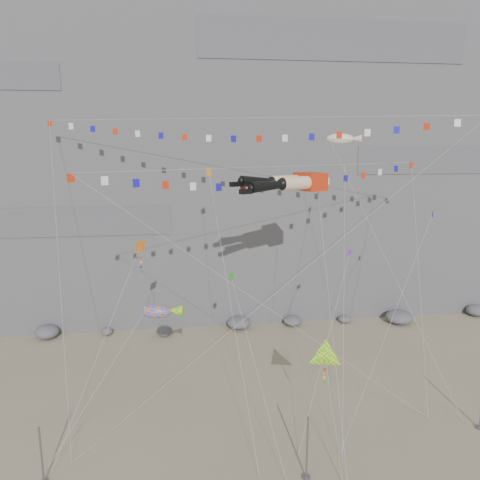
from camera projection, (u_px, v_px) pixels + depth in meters
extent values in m
plane|color=gray|center=(269.00, 417.00, 34.58)|extent=(120.00, 120.00, 0.00)
cube|color=slate|center=(223.00, 102.00, 60.46)|extent=(80.00, 28.00, 50.00)
cylinder|color=slate|center=(41.00, 456.00, 27.49)|extent=(0.12, 0.12, 3.73)
cylinder|color=slate|center=(307.00, 448.00, 27.86)|extent=(0.12, 0.12, 4.12)
cube|color=red|center=(310.00, 181.00, 35.82)|extent=(2.42, 2.74, 1.34)
cylinder|color=#E4B98E|center=(295.00, 183.00, 34.27)|extent=(2.47, 1.81, 0.99)
sphere|color=black|center=(283.00, 184.00, 33.69)|extent=(0.91, 0.91, 0.91)
cone|color=black|center=(267.00, 186.00, 33.03)|extent=(2.81, 1.84, 0.92)
cube|color=black|center=(246.00, 192.00, 32.18)|extent=(0.96, 0.71, 0.33)
cylinder|color=#E4B98E|center=(284.00, 182.00, 35.39)|extent=(2.47, 1.81, 0.99)
sphere|color=black|center=(272.00, 183.00, 34.82)|extent=(0.91, 0.91, 0.91)
cone|color=black|center=(257.00, 182.00, 34.11)|extent=(2.83, 1.84, 0.99)
cube|color=black|center=(236.00, 184.00, 33.22)|extent=(0.96, 0.71, 0.33)
cylinder|color=gray|center=(327.00, 317.00, 31.18)|extent=(0.03, 0.03, 21.39)
cylinder|color=gray|center=(170.00, 268.00, 33.98)|extent=(0.03, 0.03, 28.03)
cube|color=slate|center=(72.00, 463.00, 29.58)|extent=(0.16, 0.16, 0.10)
cylinder|color=gray|center=(352.00, 290.00, 34.90)|extent=(0.03, 0.03, 21.73)
cube|color=slate|center=(428.00, 418.00, 34.38)|extent=(0.16, 0.16, 0.10)
cylinder|color=gray|center=(99.00, 351.00, 31.06)|extent=(0.03, 0.03, 15.28)
cube|color=slate|center=(52.00, 473.00, 28.70)|extent=(0.16, 0.16, 0.10)
cylinder|color=gray|center=(102.00, 390.00, 29.97)|extent=(0.03, 0.03, 11.90)
cube|color=slate|center=(42.00, 476.00, 28.37)|extent=(0.16, 0.16, 0.10)
cylinder|color=gray|center=(334.00, 417.00, 28.86)|extent=(0.03, 0.03, 7.27)
cylinder|color=gray|center=(396.00, 268.00, 37.15)|extent=(0.03, 0.03, 24.21)
cube|color=slate|center=(464.00, 423.00, 33.79)|extent=(0.16, 0.16, 0.10)
cylinder|color=gray|center=(230.00, 302.00, 33.42)|extent=(0.03, 0.03, 23.49)
cylinder|color=gray|center=(326.00, 345.00, 33.36)|extent=(0.03, 0.03, 15.09)
cube|color=slate|center=(298.00, 455.00, 30.33)|extent=(0.16, 0.16, 0.10)
cylinder|color=gray|center=(256.00, 370.00, 31.08)|extent=(0.03, 0.03, 14.22)
cylinder|color=gray|center=(344.00, 294.00, 34.64)|extent=(0.03, 0.03, 22.79)
cube|color=slate|center=(342.00, 463.00, 29.58)|extent=(0.16, 0.16, 0.10)
cylinder|color=gray|center=(391.00, 323.00, 33.68)|extent=(0.03, 0.03, 19.64)
cube|color=slate|center=(339.00, 456.00, 30.19)|extent=(0.16, 0.16, 0.10)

